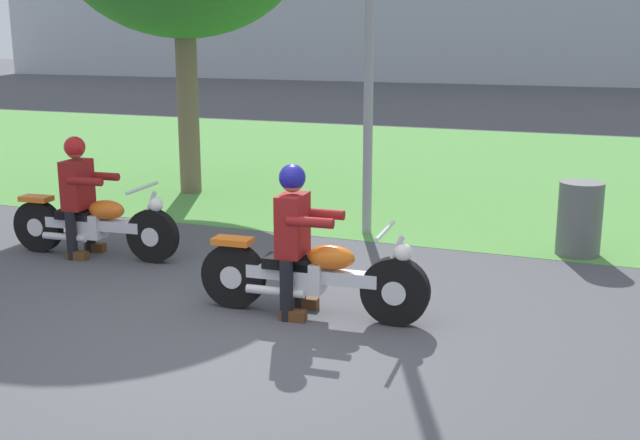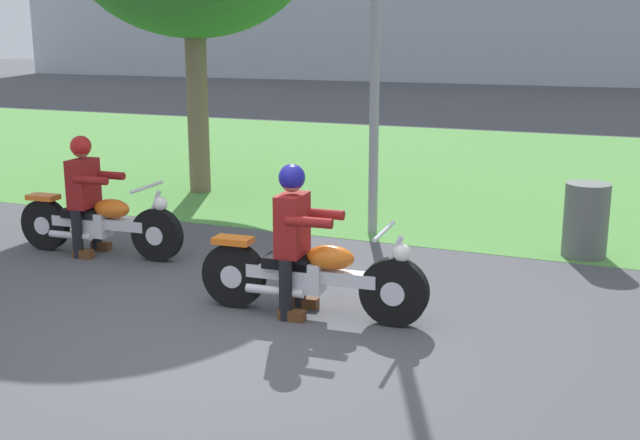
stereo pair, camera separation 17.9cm
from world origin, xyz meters
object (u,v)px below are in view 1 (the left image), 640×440
object	(u,v)px
trash_can	(580,219)
motorcycle_lead	(313,276)
rider_lead	(295,228)
motorcycle_follow	(94,225)
rider_follow	(79,187)

from	to	relation	value
trash_can	motorcycle_lead	bearing A→B (deg)	-124.78
motorcycle_lead	rider_lead	bearing A→B (deg)	179.13
motorcycle_follow	trash_can	xyz separation A→B (m)	(5.15, 2.13, 0.05)
motorcycle_lead	rider_lead	size ratio (longest dim) A/B	1.55
motorcycle_follow	rider_follow	size ratio (longest dim) A/B	1.53
rider_follow	trash_can	distance (m)	5.75
motorcycle_lead	motorcycle_follow	xyz separation A→B (m)	(-3.06, 0.89, -0.00)
motorcycle_lead	rider_follow	xyz separation A→B (m)	(-3.23, 0.88, 0.42)
rider_follow	motorcycle_follow	bearing A→B (deg)	-0.88
motorcycle_lead	trash_can	world-z (taller)	motorcycle_lead
motorcycle_follow	trash_can	distance (m)	5.58
motorcycle_lead	rider_lead	distance (m)	0.46
motorcycle_lead	motorcycle_follow	distance (m)	3.18
rider_lead	rider_follow	xyz separation A→B (m)	(-3.06, 0.89, -0.00)
rider_lead	motorcycle_follow	distance (m)	3.06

